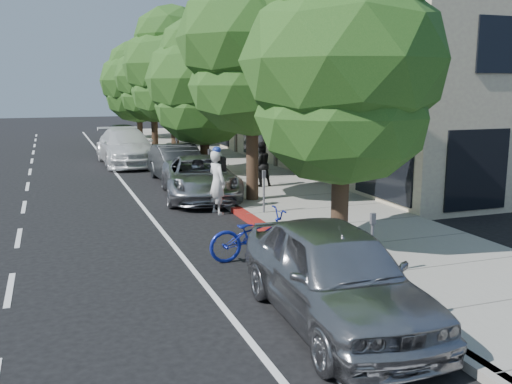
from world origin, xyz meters
name	(u,v)px	position (x,y,z in m)	size (l,w,h in m)	color
ground	(271,235)	(0.00, 0.00, 0.00)	(120.00, 120.00, 0.00)	black
sidewalk	(252,180)	(2.30, 8.00, 0.07)	(4.60, 56.00, 0.15)	gray
curb	(196,184)	(0.00, 8.00, 0.07)	(0.30, 56.00, 0.15)	#9E998E
curb_red_segment	(258,224)	(0.00, 1.00, 0.07)	(0.32, 4.00, 0.15)	maroon
storefront_building	(310,91)	(9.60, 18.00, 3.50)	(10.00, 36.00, 7.00)	beige
street_tree_0	(344,66)	(0.90, -2.00, 4.28)	(4.65, 4.65, 7.06)	black
street_tree_1	(252,42)	(0.90, 4.00, 5.18)	(4.83, 4.83, 8.30)	black
street_tree_2	(204,81)	(0.90, 10.00, 4.02)	(4.89, 4.89, 6.77)	black
street_tree_3	(173,67)	(0.90, 16.00, 4.78)	(5.18, 5.18, 7.87)	black
street_tree_4	(153,78)	(0.90, 22.00, 4.26)	(4.72, 4.72, 7.05)	black
street_tree_5	(138,82)	(0.90, 28.00, 4.08)	(5.45, 5.45, 7.02)	black
cyclist	(217,182)	(-0.60, 2.97, 0.97)	(0.71, 0.46, 1.94)	silver
bicycle	(255,235)	(-1.09, -1.77, 0.57)	(0.75, 2.16, 1.13)	#17249E
silver_suv	(200,178)	(-0.50, 5.50, 0.72)	(2.40, 5.20, 1.44)	#A6A5AA
dark_sedan	(178,164)	(-0.50, 9.00, 0.75)	(1.58, 4.54, 1.49)	black
white_pickup	(126,147)	(-1.76, 15.00, 0.87)	(2.43, 5.99, 1.74)	white
dark_suv_far	(124,137)	(-1.05, 21.62, 0.80)	(1.88, 4.68, 1.59)	black
near_car_a	(335,274)	(-1.06, -5.50, 0.83)	(1.97, 4.90, 1.67)	#9A9A9F
pedestrian	(261,164)	(2.03, 6.23, 0.98)	(0.80, 0.63, 1.65)	black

